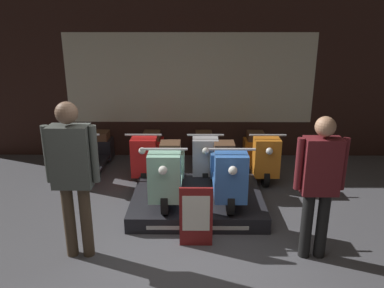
% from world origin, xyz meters
% --- Properties ---
extents(ground_plane, '(30.00, 30.00, 0.00)m').
position_xyz_m(ground_plane, '(0.00, 0.00, 0.00)').
color(ground_plane, '#4C4C51').
extents(shop_wall_back, '(8.63, 0.09, 3.20)m').
position_xyz_m(shop_wall_back, '(0.00, 3.79, 1.60)').
color(shop_wall_back, '#331E19').
rests_on(shop_wall_back, ground_plane).
extents(display_platform, '(1.85, 1.51, 0.21)m').
position_xyz_m(display_platform, '(0.14, 1.50, 0.11)').
color(display_platform, black).
rests_on(display_platform, ground_plane).
extents(scooter_display_left, '(0.58, 1.59, 0.89)m').
position_xyz_m(scooter_display_left, '(-0.28, 1.49, 0.57)').
color(scooter_display_left, black).
rests_on(scooter_display_left, display_platform).
extents(scooter_display_right, '(0.58, 1.59, 0.89)m').
position_xyz_m(scooter_display_right, '(0.55, 1.49, 0.57)').
color(scooter_display_right, black).
rests_on(scooter_display_right, display_platform).
extents(scooter_backrow_0, '(0.58, 1.59, 0.89)m').
position_xyz_m(scooter_backrow_0, '(-1.70, 2.81, 0.36)').
color(scooter_backrow_0, black).
rests_on(scooter_backrow_0, ground_plane).
extents(scooter_backrow_1, '(0.58, 1.59, 0.89)m').
position_xyz_m(scooter_backrow_1, '(-0.72, 2.81, 0.36)').
color(scooter_backrow_1, black).
rests_on(scooter_backrow_1, ground_plane).
extents(scooter_backrow_2, '(0.58, 1.59, 0.89)m').
position_xyz_m(scooter_backrow_2, '(0.27, 2.81, 0.36)').
color(scooter_backrow_2, black).
rests_on(scooter_backrow_2, ground_plane).
extents(scooter_backrow_3, '(0.58, 1.59, 0.89)m').
position_xyz_m(scooter_backrow_3, '(1.25, 2.81, 0.36)').
color(scooter_backrow_3, black).
rests_on(scooter_backrow_3, ground_plane).
extents(person_left_browsing, '(0.58, 0.24, 1.80)m').
position_xyz_m(person_left_browsing, '(-1.22, 0.32, 1.07)').
color(person_left_browsing, '#473828').
rests_on(person_left_browsing, ground_plane).
extents(person_right_browsing, '(0.55, 0.22, 1.65)m').
position_xyz_m(person_right_browsing, '(1.44, 0.32, 0.96)').
color(person_right_browsing, black).
rests_on(person_right_browsing, ground_plane).
extents(price_sign_board, '(0.39, 0.04, 0.75)m').
position_xyz_m(price_sign_board, '(0.12, 0.52, 0.38)').
color(price_sign_board, maroon).
rests_on(price_sign_board, ground_plane).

